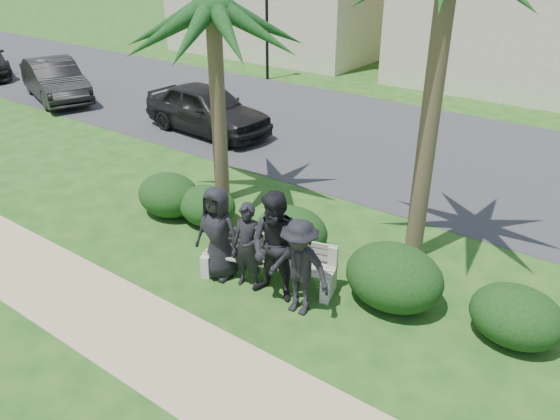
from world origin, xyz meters
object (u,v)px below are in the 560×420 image
Objects in this scene: man_a at (218,233)px; car_b at (55,80)px; park_bench at (269,264)px; man_b at (248,246)px; street_lamp at (267,3)px; palm_left at (213,10)px; car_a at (207,109)px; man_d at (299,268)px; man_c at (276,248)px.

car_b is (-12.30, 4.99, -0.14)m from man_a.
car_b is at bearing 143.85° from park_bench.
man_b is 0.36× the size of car_b.
palm_left is (6.09, -9.58, 1.09)m from street_lamp.
park_bench is at bearing -89.92° from car_b.
palm_left reaches higher than car_a.
man_a is at bearing 174.69° from man_d.
street_lamp is 1.76× the size of park_bench.
street_lamp is at bearing 124.75° from man_d.
car_b is (-13.48, 4.92, -0.23)m from man_c.
man_b is at bearing 175.10° from man_c.
palm_left is 5.78m from car_a.
man_d is at bearing -124.24° from car_a.
park_bench is at bearing -125.95° from car_a.
street_lamp is 2.65× the size of man_d.
man_a is at bearing 172.49° from man_b.
park_bench is at bearing 152.52° from man_d.
man_a is 0.61m from man_b.
street_lamp is at bearing 122.59° from man_c.
man_b is (-0.22, -0.28, 0.40)m from park_bench.
man_c is 0.45× the size of car_a.
man_b is at bearing -40.83° from palm_left.
street_lamp reaches higher than man_b.
palm_left reaches higher than man_d.
car_b is at bearing 150.58° from man_a.
car_b is (-6.84, -0.56, -0.01)m from car_a.
palm_left is at bearing -129.37° from car_a.
man_d reaches higher than man_b.
man_d is at bearing -39.52° from park_bench.
man_c reaches higher than park_bench.
man_c is (9.28, -11.83, -2.01)m from street_lamp.
palm_left reaches higher than park_bench.
palm_left is at bearing 128.39° from park_bench.
man_b is at bearing -91.30° from car_b.
man_a is 1.69m from man_d.
man_b is 0.95× the size of man_d.
man_c reaches higher than man_d.
car_b is at bearing 154.44° from man_c.
park_bench is 5.04m from palm_left.
park_bench is 1.45× the size of man_a.
man_a reaches higher than park_bench.
man_b is 0.31× the size of palm_left.
park_bench is 1.59× the size of man_b.
car_b is at bearing -121.30° from street_lamp.
man_b is at bearing -145.22° from park_bench.
park_bench is at bearing 137.52° from man_c.
man_c is at bearing -51.89° from street_lamp.
park_bench is 0.57× the size of car_b.
man_a reaches higher than man_b.
man_b is at bearing -0.97° from man_a.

